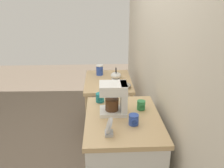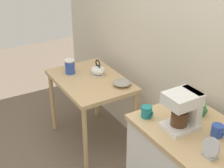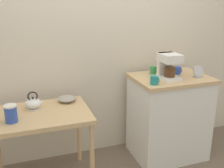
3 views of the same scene
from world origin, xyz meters
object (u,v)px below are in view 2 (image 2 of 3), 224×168
at_px(coffee_maker, 184,109).
at_px(mug_tall_green, 201,109).
at_px(bowl_stoneware, 122,83).
at_px(teakettle, 98,70).
at_px(mug_blue, 217,131).
at_px(mug_dark_teal, 147,112).
at_px(table_clock, 211,149).
at_px(canister_enamel, 70,67).

xyz_separation_m(coffee_maker, mug_tall_green, (-0.05, 0.22, -0.10)).
distance_m(bowl_stoneware, teakettle, 0.33).
xyz_separation_m(teakettle, coffee_maker, (1.33, -0.09, 0.27)).
distance_m(mug_blue, mug_dark_teal, 0.48).
distance_m(bowl_stoneware, mug_tall_green, 0.98).
relative_size(coffee_maker, table_clock, 2.03).
relative_size(bowl_stoneware, mug_blue, 2.11).
height_order(bowl_stoneware, canister_enamel, canister_enamel).
bearing_deg(mug_dark_teal, table_clock, 6.57).
bearing_deg(coffee_maker, mug_blue, 32.75).
bearing_deg(coffee_maker, table_clock, -12.18).
xyz_separation_m(mug_blue, table_clock, (0.12, -0.19, 0.02)).
distance_m(mug_tall_green, mug_dark_teal, 0.39).
relative_size(teakettle, mug_blue, 2.17).
distance_m(coffee_maker, mug_tall_green, 0.25).
height_order(teakettle, mug_dark_teal, mug_dark_teal).
bearing_deg(table_clock, mug_tall_green, 141.78).
relative_size(canister_enamel, mug_tall_green, 1.87).
relative_size(bowl_stoneware, canister_enamel, 1.17).
xyz_separation_m(mug_tall_green, mug_dark_teal, (-0.17, -0.35, 0.00)).
bearing_deg(mug_tall_green, mug_dark_teal, -116.01).
height_order(bowl_stoneware, mug_blue, mug_blue).
xyz_separation_m(teakettle, mug_tall_green, (1.28, 0.13, 0.17)).
xyz_separation_m(bowl_stoneware, coffee_maker, (1.01, -0.17, 0.30)).
relative_size(mug_blue, table_clock, 0.64).
bearing_deg(mug_blue, mug_tall_green, 158.27).
bearing_deg(coffee_maker, mug_dark_teal, -149.50).
bearing_deg(coffee_maker, canister_enamel, -174.87).
bearing_deg(mug_tall_green, canister_enamel, -166.41).
relative_size(teakettle, coffee_maker, 0.69).
height_order(mug_tall_green, mug_dark_teal, mug_dark_teal).
distance_m(bowl_stoneware, coffee_maker, 1.07).
bearing_deg(bowl_stoneware, mug_blue, -2.34).
bearing_deg(mug_tall_green, table_clock, -38.22).
height_order(teakettle, table_clock, table_clock).
relative_size(bowl_stoneware, coffee_maker, 0.67).
distance_m(canister_enamel, mug_tall_green, 1.52).
distance_m(teakettle, coffee_maker, 1.36).
distance_m(canister_enamel, mug_dark_teal, 1.31).
relative_size(canister_enamel, mug_dark_teal, 1.79).
bearing_deg(mug_dark_teal, canister_enamel, -179.70).
relative_size(bowl_stoneware, mug_tall_green, 2.19).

